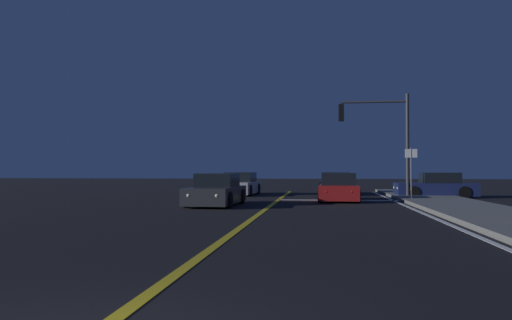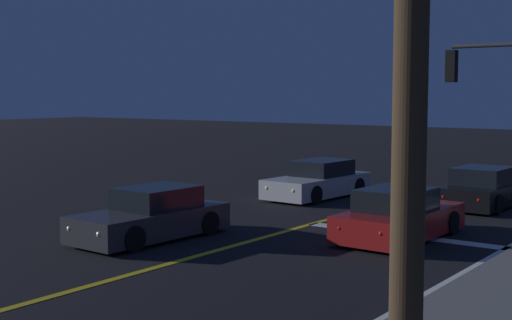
# 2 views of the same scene
# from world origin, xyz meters

# --- Properties ---
(lane_line_center) EXTENTS (0.20, 39.02, 0.01)m
(lane_line_center) POSITION_xyz_m (0.00, 11.48, 0.01)
(lane_line_center) COLOR gold
(lane_line_center) RESTS_ON ground
(stop_bar) EXTENTS (5.80, 0.50, 0.01)m
(stop_bar) POSITION_xyz_m (2.90, 21.45, 0.01)
(stop_bar) COLOR white
(stop_bar) RESTS_ON ground
(car_distant_tail_silver) EXTENTS (2.08, 4.69, 1.34)m
(car_distant_tail_silver) POSITION_xyz_m (-2.68, 26.20, 0.58)
(car_distant_tail_silver) COLOR #B2B5BA
(car_distant_tail_silver) RESTS_ON ground
(car_following_oncoming_charcoal) EXTENTS (2.01, 4.39, 1.34)m
(car_following_oncoming_charcoal) POSITION_xyz_m (-2.28, 17.21, 0.58)
(car_following_oncoming_charcoal) COLOR #2D2D33
(car_following_oncoming_charcoal) RESTS_ON ground
(car_far_approaching_black) EXTENTS (2.01, 4.36, 1.34)m
(car_far_approaching_black) POSITION_xyz_m (2.94, 27.56, 0.58)
(car_far_approaching_black) COLOR black
(car_far_approaching_black) RESTS_ON ground
(car_mid_block_red) EXTENTS (2.00, 4.33, 1.34)m
(car_mid_block_red) POSITION_xyz_m (2.93, 20.98, 0.58)
(car_mid_block_red) COLOR maroon
(car_mid_block_red) RESTS_ON ground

